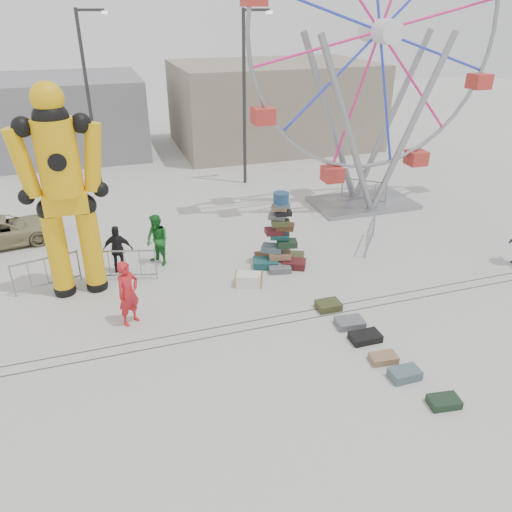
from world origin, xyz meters
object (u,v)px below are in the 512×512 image
object	(u,v)px
suitcase_tower	(280,245)
parked_suv	(4,231)
pedestrian_red	(128,293)
crash_test_dummy	(63,187)
barricade_wheel_back	(364,191)
pedestrian_green	(157,240)
lamp_post_right	(246,91)
barricade_dummy_b	(47,273)
steamer_trunk	(249,279)
barricade_dummy_c	(125,265)
ferris_wheel	(377,57)
barricade_wheel_front	(371,233)
pedestrian_black	(118,249)
lamp_post_left	(90,92)

from	to	relation	value
suitcase_tower	parked_suv	world-z (taller)	suitcase_tower
parked_suv	pedestrian_red	bearing A→B (deg)	-158.34
crash_test_dummy	barricade_wheel_back	xyz separation A→B (m)	(12.33, 4.27, -2.90)
barricade_wheel_back	crash_test_dummy	bearing A→B (deg)	-120.54
pedestrian_green	lamp_post_right	bearing A→B (deg)	112.75
suitcase_tower	barricade_dummy_b	xyz separation A→B (m)	(-7.55, 0.72, -0.19)
steamer_trunk	barricade_wheel_back	distance (m)	9.10
barricade_dummy_c	pedestrian_red	world-z (taller)	pedestrian_red
ferris_wheel	barricade_wheel_front	world-z (taller)	ferris_wheel
barricade_dummy_c	parked_suv	distance (m)	5.87
barricade_wheel_front	suitcase_tower	bearing A→B (deg)	132.19
barricade_wheel_back	pedestrian_green	bearing A→B (deg)	-121.48
crash_test_dummy	parked_suv	distance (m)	5.99
barricade_dummy_b	barricade_dummy_c	world-z (taller)	same
barricade_dummy_c	pedestrian_green	size ratio (longest dim) A/B	1.11
suitcase_tower	steamer_trunk	size ratio (longest dim) A/B	3.09
suitcase_tower	barricade_dummy_b	distance (m)	7.59
barricade_dummy_b	parked_suv	bearing A→B (deg)	99.26
barricade_dummy_c	barricade_wheel_back	size ratio (longest dim) A/B	1.00
barricade_wheel_front	lamp_post_right	bearing A→B (deg)	51.60
lamp_post_right	barricade_dummy_c	xyz separation A→B (m)	(-6.73, -8.43, -3.93)
lamp_post_right	suitcase_tower	world-z (taller)	lamp_post_right
steamer_trunk	barricade_wheel_back	xyz separation A→B (m)	(7.20, 5.56, 0.35)
steamer_trunk	pedestrian_green	distance (m)	3.53
barricade_dummy_c	pedestrian_green	bearing A→B (deg)	49.32
suitcase_tower	pedestrian_green	size ratio (longest dim) A/B	1.46
crash_test_dummy	barricade_dummy_b	size ratio (longest dim) A/B	3.27
suitcase_tower	ferris_wheel	size ratio (longest dim) A/B	0.21
barricade_dummy_b	pedestrian_red	world-z (taller)	pedestrian_red
crash_test_dummy	ferris_wheel	xyz separation A→B (m)	(12.18, 4.03, 2.81)
suitcase_tower	barricade_dummy_c	xyz separation A→B (m)	(-5.16, 0.52, -0.19)
parked_suv	suitcase_tower	bearing A→B (deg)	-126.00
steamer_trunk	pedestrian_black	distance (m)	4.49
lamp_post_right	steamer_trunk	distance (m)	11.29
suitcase_tower	barricade_wheel_front	distance (m)	3.72
barricade_dummy_b	pedestrian_black	world-z (taller)	pedestrian_black
barricade_dummy_c	pedestrian_black	size ratio (longest dim) A/B	1.20
barricade_wheel_front	steamer_trunk	bearing A→B (deg)	142.34
suitcase_tower	pedestrian_black	world-z (taller)	suitcase_tower
ferris_wheel	pedestrian_black	bearing A→B (deg)	-163.75
lamp_post_right	parked_suv	distance (m)	12.25
parked_suv	barricade_wheel_back	bearing A→B (deg)	-99.73
lamp_post_left	barricade_dummy_b	size ratio (longest dim) A/B	4.00
lamp_post_right	steamer_trunk	world-z (taller)	lamp_post_right
suitcase_tower	crash_test_dummy	bearing A→B (deg)	-162.28
pedestrian_red	steamer_trunk	bearing A→B (deg)	-20.60
barricade_dummy_b	pedestrian_red	size ratio (longest dim) A/B	1.04
pedestrian_green	parked_suv	distance (m)	6.30
crash_test_dummy	pedestrian_black	distance (m)	3.05
barricade_dummy_b	barricade_wheel_front	world-z (taller)	same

